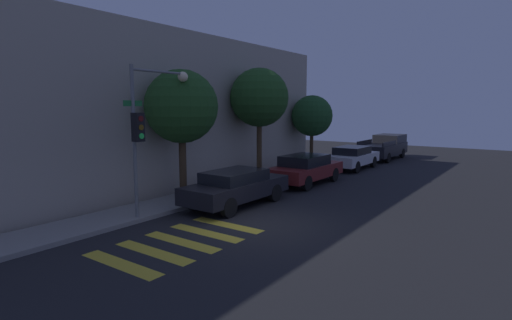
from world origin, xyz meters
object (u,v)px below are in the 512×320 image
(sedan_near_corner, at_px, (236,187))
(tree_far_end, at_px, (312,116))
(pickup_truck, at_px, (384,147))
(tree_near_corner, at_px, (181,107))
(sedan_middle, at_px, (305,168))
(tree_midblock, at_px, (259,98))
(sedan_far_end, at_px, (352,157))
(traffic_light_pole, at_px, (149,117))

(sedan_near_corner, height_order, tree_far_end, tree_far_end)
(pickup_truck, bearing_deg, sedan_near_corner, -180.00)
(tree_near_corner, bearing_deg, sedan_middle, -21.21)
(pickup_truck, height_order, tree_midblock, tree_midblock)
(sedan_middle, xyz_separation_m, tree_far_end, (4.87, 2.27, 2.39))
(pickup_truck, bearing_deg, tree_far_end, 161.50)
(sedan_middle, relative_size, sedan_far_end, 1.03)
(pickup_truck, height_order, tree_far_end, tree_far_end)
(traffic_light_pole, distance_m, sedan_far_end, 14.34)
(sedan_near_corner, distance_m, pickup_truck, 16.96)
(traffic_light_pole, bearing_deg, sedan_far_end, -5.17)
(tree_far_end, bearing_deg, traffic_light_pole, -175.65)
(traffic_light_pole, relative_size, tree_far_end, 1.14)
(sedan_middle, xyz_separation_m, tree_near_corner, (-5.84, 2.27, 2.92))
(sedan_middle, distance_m, tree_midblock, 4.11)
(sedan_near_corner, distance_m, tree_near_corner, 3.75)
(sedan_middle, height_order, pickup_truck, pickup_truck)
(traffic_light_pole, xyz_separation_m, tree_far_end, (13.11, 1.00, -0.21))
(tree_midblock, distance_m, tree_far_end, 5.59)
(traffic_light_pole, relative_size, sedan_middle, 1.10)
(tree_near_corner, xyz_separation_m, tree_far_end, (10.71, 0.00, -0.53))
(tree_midblock, bearing_deg, sedan_far_end, -19.40)
(sedan_near_corner, distance_m, tree_midblock, 6.21)
(sedan_far_end, distance_m, tree_near_corner, 12.21)
(tree_near_corner, xyz_separation_m, tree_midblock, (5.20, 0.00, 0.44))
(tree_midblock, bearing_deg, traffic_light_pole, -172.53)
(sedan_near_corner, bearing_deg, pickup_truck, 0.00)
(traffic_light_pole, height_order, sedan_far_end, traffic_light_pole)
(sedan_far_end, bearing_deg, pickup_truck, 0.00)
(sedan_middle, relative_size, tree_far_end, 1.03)
(traffic_light_pole, height_order, tree_far_end, traffic_light_pole)
(tree_near_corner, distance_m, tree_far_end, 10.72)
(pickup_truck, bearing_deg, traffic_light_pole, 176.35)
(pickup_truck, xyz_separation_m, tree_midblock, (-12.28, 2.27, 3.25))
(tree_near_corner, relative_size, tree_midblock, 0.92)
(traffic_light_pole, relative_size, sedan_far_end, 1.14)
(sedan_middle, bearing_deg, traffic_light_pole, 171.25)
(traffic_light_pole, height_order, tree_midblock, tree_midblock)
(sedan_middle, distance_m, pickup_truck, 11.64)
(traffic_light_pole, relative_size, pickup_truck, 0.93)
(sedan_middle, bearing_deg, sedan_far_end, 0.00)
(pickup_truck, height_order, tree_near_corner, tree_near_corner)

